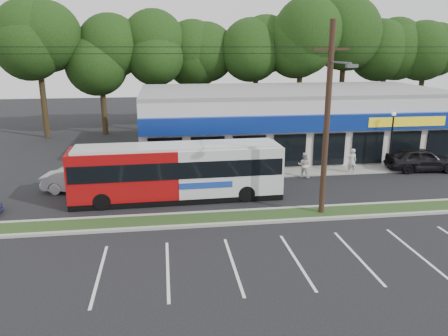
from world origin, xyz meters
TOP-DOWN VIEW (x-y plane):
  - ground at (0.00, 0.00)m, footprint 120.00×120.00m
  - grass_strip at (0.00, 1.00)m, footprint 40.00×1.60m
  - curb_south at (0.00, 0.15)m, footprint 40.00×0.25m
  - curb_north at (0.00, 1.85)m, footprint 40.00×0.25m
  - sidewalk at (5.00, 9.00)m, footprint 32.00×2.20m
  - strip_mall at (5.50, 15.91)m, footprint 25.00×12.55m
  - utility_pole at (2.83, 0.93)m, footprint 50.00×2.77m
  - lamp_post at (11.00, 8.80)m, footprint 0.30×0.30m
  - tree_line at (4.00, 26.00)m, footprint 46.76×6.76m
  - metrobus at (-4.54, 4.50)m, footprint 12.26×2.88m
  - car_dark at (13.17, 8.21)m, footprint 5.16×2.50m
  - car_silver at (-10.42, 6.71)m, footprint 4.86×2.42m
  - pedestrian_a at (7.83, 8.15)m, footprint 0.68×0.46m
  - pedestrian_b at (4.20, 7.72)m, footprint 1.07×1.00m

SIDE VIEW (x-z plane):
  - ground at x=0.00m, z-range 0.00..0.00m
  - sidewalk at x=5.00m, z-range 0.00..0.10m
  - grass_strip at x=0.00m, z-range 0.00..0.12m
  - curb_south at x=0.00m, z-range 0.00..0.14m
  - curb_north at x=0.00m, z-range 0.00..0.14m
  - car_silver at x=-10.42m, z-range 0.00..1.53m
  - car_dark at x=13.17m, z-range 0.00..1.70m
  - pedestrian_b at x=4.20m, z-range 0.00..1.76m
  - pedestrian_a at x=7.83m, z-range 0.00..1.83m
  - metrobus at x=-4.54m, z-range 0.10..3.38m
  - strip_mall at x=5.50m, z-range 0.00..5.30m
  - lamp_post at x=11.00m, z-range 0.55..4.80m
  - utility_pole at x=2.83m, z-range 0.41..10.41m
  - tree_line at x=4.00m, z-range 2.50..14.33m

